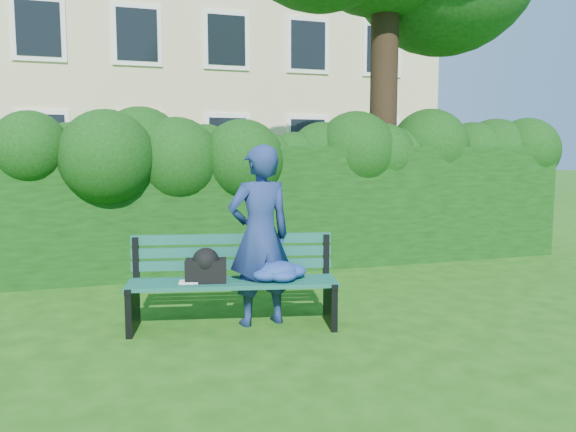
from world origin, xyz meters
name	(u,v)px	position (x,y,z in m)	size (l,w,h in m)	color
ground	(304,306)	(0.00, 0.00, 0.00)	(80.00, 80.00, 0.00)	#1A4E10
apartment_building	(167,24)	(0.00, 13.99, 6.00)	(16.00, 8.08, 12.00)	beige
hedge	(255,208)	(0.00, 2.20, 0.90)	(10.00, 1.00, 1.80)	black
park_bench	(240,277)	(-0.85, -0.50, 0.50)	(2.09, 0.96, 0.89)	#105446
man_reading	(260,236)	(-0.64, -0.48, 0.89)	(0.65, 0.43, 1.79)	navy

